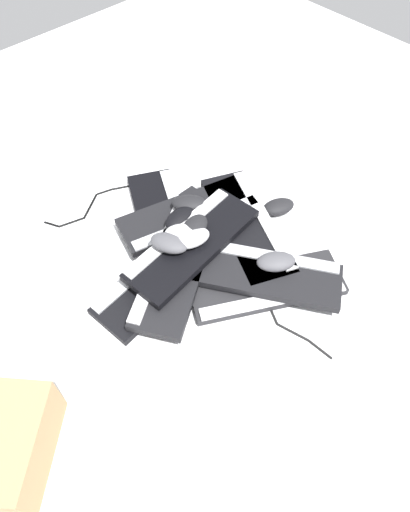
{
  "coord_description": "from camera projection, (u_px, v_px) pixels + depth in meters",
  "views": [
    {
      "loc": [
        0.51,
        0.51,
        1.11
      ],
      "look_at": [
        -0.04,
        -0.07,
        0.04
      ],
      "focal_mm": 32.0,
      "sensor_mm": 36.0,
      "label": 1
    }
  ],
  "objects": [
    {
      "name": "cable_1",
      "position": [
        148.0,
        200.0,
        1.52
      ],
      "size": [
        0.57,
        0.42,
        0.01
      ],
      "color": "black",
      "rests_on": "ground"
    },
    {
      "name": "mouse_0",
      "position": [
        191.0,
        238.0,
        1.29
      ],
      "size": [
        0.12,
        0.1,
        0.04
      ],
      "primitive_type": "ellipsoid",
      "rotation": [
        0.0,
        0.0,
        5.97
      ],
      "color": "#B7B7BC",
      "rests_on": "keyboard_7"
    },
    {
      "name": "keyboard_1",
      "position": [
        267.0,
        287.0,
        1.3
      ],
      "size": [
        0.46,
        0.35,
        0.03
      ],
      "color": "#232326",
      "rests_on": "ground"
    },
    {
      "name": "mouse_3",
      "position": [
        194.0,
        228.0,
        1.31
      ],
      "size": [
        0.12,
        0.1,
        0.04
      ],
      "primitive_type": "ellipsoid",
      "rotation": [
        0.0,
        0.0,
        0.3
      ],
      "color": "black",
      "rests_on": "keyboard_7"
    },
    {
      "name": "keyboard_3",
      "position": [
        163.0,
        221.0,
        1.45
      ],
      "size": [
        0.34,
        0.46,
        0.03
      ],
      "color": "black",
      "rests_on": "ground"
    },
    {
      "name": "mouse_7",
      "position": [
        276.0,
        262.0,
        1.28
      ],
      "size": [
        0.13,
        0.12,
        0.04
      ],
      "primitive_type": "ellipsoid",
      "rotation": [
        0.0,
        0.0,
        5.64
      ],
      "color": "#4C4C51",
      "rests_on": "keyboard_5"
    },
    {
      "name": "keyboard_5",
      "position": [
        263.0,
        273.0,
        1.3
      ],
      "size": [
        0.37,
        0.45,
        0.03
      ],
      "color": "black",
      "rests_on": "keyboard_1"
    },
    {
      "name": "mouse_2",
      "position": [
        278.0,
        207.0,
        1.48
      ],
      "size": [
        0.13,
        0.1,
        0.04
      ],
      "primitive_type": "ellipsoid",
      "rotation": [
        0.0,
        0.0,
        2.77
      ],
      "color": "black",
      "rests_on": "ground"
    },
    {
      "name": "keyboard_0",
      "position": [
        162.0,
        276.0,
        1.33
      ],
      "size": [
        0.45,
        0.19,
        0.03
      ],
      "color": "black",
      "rests_on": "ground"
    },
    {
      "name": "mouse_1",
      "position": [
        169.0,
        243.0,
        1.28
      ],
      "size": [
        0.11,
        0.13,
        0.04
      ],
      "primitive_type": "ellipsoid",
      "rotation": [
        0.0,
        0.0,
        2.03
      ],
      "color": "#4C4C51",
      "rests_on": "keyboard_7"
    },
    {
      "name": "ground_plane",
      "position": [
        213.0,
        287.0,
        1.32
      ],
      "size": [
        3.2,
        3.2,
        0.0
      ],
      "primitive_type": "plane",
      "color": "white"
    },
    {
      "name": "keyboard_6",
      "position": [
        176.0,
        268.0,
        1.31
      ],
      "size": [
        0.45,
        0.36,
        0.03
      ],
      "color": "black",
      "rests_on": "keyboard_0"
    },
    {
      "name": "keyboard_7",
      "position": [
        192.0,
        243.0,
        1.32
      ],
      "size": [
        0.45,
        0.2,
        0.03
      ],
      "color": "black",
      "rests_on": "keyboard_6"
    },
    {
      "name": "keyboard_8",
      "position": [
        189.0,
        214.0,
        1.43
      ],
      "size": [
        0.46,
        0.26,
        0.03
      ],
      "color": "black",
      "rests_on": "keyboard_3"
    },
    {
      "name": "mouse_6",
      "position": [
        184.0,
        233.0,
        1.3
      ],
      "size": [
        0.12,
        0.12,
        0.04
      ],
      "primitive_type": "ellipsoid",
      "rotation": [
        0.0,
        0.0,
        5.5
      ],
      "color": "silver",
      "rests_on": "keyboard_7"
    },
    {
      "name": "keyboard_2",
      "position": [
        221.0,
        237.0,
        1.42
      ],
      "size": [
        0.15,
        0.44,
        0.03
      ],
      "color": "black",
      "rests_on": "ground"
    },
    {
      "name": "cable_0",
      "position": [
        250.0,
        270.0,
        1.35
      ],
      "size": [
        0.23,
        0.61,
        0.01
      ],
      "color": "black",
      "rests_on": "ground"
    },
    {
      "name": "keyboard_4",
      "position": [
        247.0,
        224.0,
        1.41
      ],
      "size": [
        0.32,
        0.46,
        0.03
      ],
      "color": "black",
      "rests_on": "keyboard_2"
    },
    {
      "name": "mouse_4",
      "position": [
        190.0,
        203.0,
        1.41
      ],
      "size": [
        0.12,
        0.12,
        0.04
      ],
      "primitive_type": "ellipsoid",
      "rotation": [
        0.0,
        0.0,
        2.36
      ],
      "color": "black",
      "rests_on": "keyboard_8"
    },
    {
      "name": "mouse_5",
      "position": [
        180.0,
        218.0,
        1.37
      ],
      "size": [
        0.12,
        0.08,
        0.04
      ],
      "primitive_type": "ellipsoid",
      "rotation": [
        0.0,
        0.0,
        3.24
      ],
      "color": "black",
      "rests_on": "keyboard_8"
    }
  ]
}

